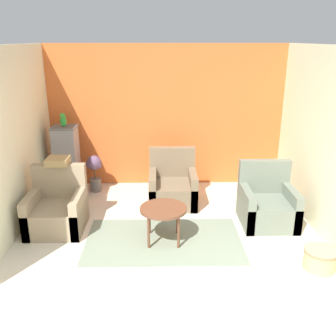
{
  "coord_description": "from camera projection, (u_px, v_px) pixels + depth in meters",
  "views": [
    {
      "loc": [
        -0.1,
        -3.39,
        2.72
      ],
      "look_at": [
        0.0,
        1.76,
        0.92
      ],
      "focal_mm": 40.0,
      "sensor_mm": 36.0,
      "label": 1
    }
  ],
  "objects": [
    {
      "name": "parrot",
      "position": [
        63.0,
        120.0,
        6.51
      ],
      "size": [
        0.11,
        0.2,
        0.24
      ],
      "color": "green",
      "rests_on": "birdcage"
    },
    {
      "name": "coffee_table",
      "position": [
        163.0,
        211.0,
        5.14
      ],
      "size": [
        0.65,
        0.65,
        0.52
      ],
      "color": "brown",
      "rests_on": "ground_plane"
    },
    {
      "name": "armchair_left",
      "position": [
        57.0,
        211.0,
        5.57
      ],
      "size": [
        0.8,
        0.81,
        0.92
      ],
      "color": "#9E896B",
      "rests_on": "ground_plane"
    },
    {
      "name": "wall_right",
      "position": [
        322.0,
        141.0,
        5.36
      ],
      "size": [
        0.06,
        3.52,
        2.63
      ],
      "color": "beige",
      "rests_on": "ground_plane"
    },
    {
      "name": "throw_pillow",
      "position": [
        58.0,
        161.0,
        5.61
      ],
      "size": [
        0.32,
        0.32,
        0.1
      ],
      "color": "tan",
      "rests_on": "armchair_left"
    },
    {
      "name": "armchair_middle",
      "position": [
        173.0,
        187.0,
        6.44
      ],
      "size": [
        0.8,
        0.81,
        0.92
      ],
      "color": "#7A664C",
      "rests_on": "ground_plane"
    },
    {
      "name": "ground_plane",
      "position": [
        171.0,
        300.0,
        4.1
      ],
      "size": [
        20.0,
        20.0,
        0.0
      ],
      "primitive_type": "plane",
      "color": "beige",
      "rests_on": "ground"
    },
    {
      "name": "birdcage",
      "position": [
        67.0,
        161.0,
        6.76
      ],
      "size": [
        0.47,
        0.47,
        1.25
      ],
      "color": "slate",
      "rests_on": "ground_plane"
    },
    {
      "name": "armchair_right",
      "position": [
        267.0,
        205.0,
        5.75
      ],
      "size": [
        0.8,
        0.81,
        0.92
      ],
      "color": "slate",
      "rests_on": "ground_plane"
    },
    {
      "name": "potted_plant",
      "position": [
        94.0,
        170.0,
        6.89
      ],
      "size": [
        0.3,
        0.27,
        0.69
      ],
      "color": "#66605B",
      "rests_on": "ground_plane"
    },
    {
      "name": "wall_back_accent",
      "position": [
        166.0,
        117.0,
        7.01
      ],
      "size": [
        4.47,
        0.06,
        2.63
      ],
      "color": "orange",
      "rests_on": "ground_plane"
    },
    {
      "name": "wall_left",
      "position": [
        12.0,
        143.0,
        5.28
      ],
      "size": [
        0.06,
        3.52,
        2.63
      ],
      "color": "beige",
      "rests_on": "ground_plane"
    },
    {
      "name": "wicker_basket",
      "position": [
        320.0,
        258.0,
        4.62
      ],
      "size": [
        0.41,
        0.41,
        0.26
      ],
      "color": "tan",
      "rests_on": "ground_plane"
    },
    {
      "name": "area_rug",
      "position": [
        164.0,
        240.0,
        5.29
      ],
      "size": [
        2.19,
        1.28,
        0.01
      ],
      "color": "gray",
      "rests_on": "ground_plane"
    }
  ]
}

